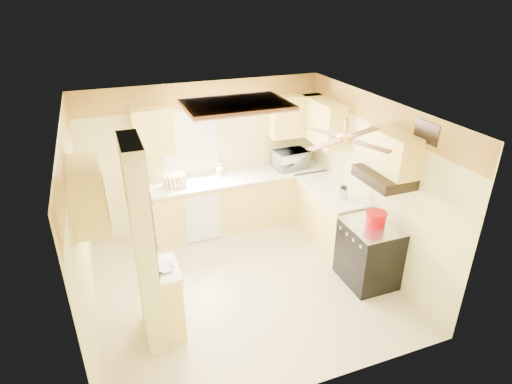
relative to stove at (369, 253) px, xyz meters
name	(u,v)px	position (x,y,z in m)	size (l,w,h in m)	color
floor	(244,283)	(-1.67, 0.55, -0.46)	(4.00, 4.00, 0.00)	#CCBA8D
ceiling	(242,112)	(-1.67, 0.55, 2.04)	(4.00, 4.00, 0.00)	white
wall_back	(206,157)	(-1.67, 2.45, 0.79)	(4.00, 4.00, 0.00)	#DACF85
wall_front	(310,295)	(-1.67, -1.35, 0.79)	(4.00, 4.00, 0.00)	#DACF85
wall_left	(80,235)	(-3.67, 0.55, 0.79)	(3.80, 3.80, 0.00)	#DACF85
wall_right	(373,183)	(0.33, 0.55, 0.79)	(3.80, 3.80, 0.00)	#DACF85
wallpaper_border	(203,95)	(-1.67, 2.43, 1.84)	(4.00, 0.02, 0.40)	#F8C549
partition_column	(143,248)	(-3.02, 0.00, 0.79)	(0.20, 0.70, 2.50)	#DACF85
partition_ledge	(170,301)	(-2.80, 0.00, -0.01)	(0.25, 0.55, 0.90)	#EFD86D
ledge_top	(166,269)	(-2.80, 0.00, 0.46)	(0.28, 0.58, 0.04)	white
lower_cabinets_back	(240,202)	(-1.17, 2.15, -0.01)	(3.00, 0.60, 0.90)	#EFD86D
lower_cabinets_right	(330,216)	(0.03, 1.15, -0.01)	(0.60, 1.40, 0.90)	#EFD86D
countertop_back	(240,177)	(-1.17, 2.14, 0.46)	(3.04, 0.64, 0.04)	white
countertop_right	(331,190)	(0.02, 1.15, 0.46)	(0.64, 1.44, 0.04)	white
dishwasher_panel	(203,218)	(-1.92, 1.84, -0.03)	(0.58, 0.02, 0.80)	white
window	(190,142)	(-1.92, 2.44, 1.09)	(0.92, 0.02, 1.02)	white
upper_cab_back_left	(152,131)	(-2.52, 2.27, 1.39)	(0.60, 0.35, 0.70)	#EFD86D
upper_cab_back_right	(295,115)	(-0.12, 2.27, 1.39)	(0.90, 0.35, 0.70)	#EFD86D
upper_cab_right	(323,121)	(0.16, 1.80, 1.39)	(0.35, 1.00, 0.70)	#EFD86D
upper_cab_left_wall	(88,195)	(-3.49, 0.30, 1.39)	(0.35, 0.75, 0.70)	#EFD86D
upper_cab_over_stove	(393,152)	(0.16, 0.00, 1.49)	(0.35, 0.76, 0.52)	#EFD86D
stove	(369,253)	(0.00, 0.00, 0.00)	(0.68, 0.77, 0.92)	black
range_hood	(384,177)	(0.07, 0.00, 1.16)	(0.50, 0.76, 0.14)	black
poster_menu	(148,198)	(-2.91, 0.00, 1.39)	(0.02, 0.42, 0.57)	black
poster_nashville	(154,250)	(-2.91, 0.00, 0.74)	(0.02, 0.42, 0.57)	black
ceiling_light_panel	(236,105)	(-1.57, 1.05, 2.00)	(1.35, 0.95, 0.06)	brown
ceiling_fan	(345,138)	(-0.67, -0.15, 1.83)	(1.15, 1.15, 0.26)	gold
vent_grate	(427,132)	(0.31, -0.35, 1.84)	(0.02, 0.40, 0.25)	black
microwave	(291,159)	(-0.21, 2.18, 0.64)	(0.57, 0.38, 0.31)	white
bowl	(166,269)	(-2.81, -0.06, 0.50)	(0.19, 0.19, 0.05)	white
dutch_oven	(376,218)	(0.04, 0.00, 0.55)	(0.28, 0.28, 0.19)	#A60108
kettle	(343,193)	(0.01, 0.79, 0.58)	(0.14, 0.14, 0.21)	silver
dish_rack	(175,182)	(-2.28, 2.13, 0.55)	(0.37, 0.28, 0.20)	tan
utensil_crock	(220,172)	(-1.48, 2.29, 0.55)	(0.11, 0.11, 0.22)	white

